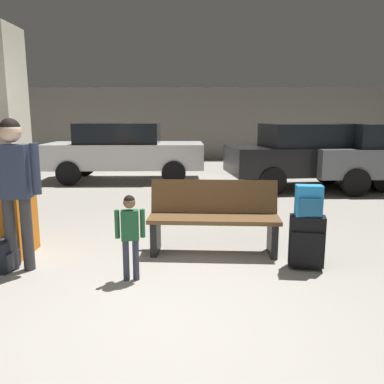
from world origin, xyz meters
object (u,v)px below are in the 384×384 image
at_px(parked_car_near, 313,154).
at_px(adult, 14,179).
at_px(bench, 214,217).
at_px(parked_car_far, 124,150).
at_px(suitcase, 307,241).
at_px(backpack_dark_floor, 6,256).
at_px(child, 130,229).
at_px(backpack_bright, 309,201).

bearing_deg(parked_car_near, adult, -131.38).
distance_m(bench, parked_car_far, 6.14).
relative_size(suitcase, backpack_dark_floor, 1.78).
bearing_deg(child, suitcase, 10.24).
xyz_separation_m(backpack_bright, child, (-1.89, -0.34, -0.22)).
distance_m(suitcase, backpack_dark_floor, 3.32).
height_order(suitcase, parked_car_near, parked_car_near).
bearing_deg(backpack_bright, backpack_dark_floor, -178.24).
distance_m(child, parked_car_near, 6.59).
relative_size(bench, parked_car_far, 0.39).
distance_m(backpack_bright, backpack_dark_floor, 3.37).
xyz_separation_m(backpack_bright, parked_car_far, (-3.18, 6.30, 0.03)).
distance_m(backpack_bright, adult, 3.17).
bearing_deg(bench, backpack_dark_floor, -163.84).
distance_m(suitcase, backpack_bright, 0.45).
distance_m(child, parked_car_far, 6.77).
relative_size(backpack_bright, adult, 0.21).
bearing_deg(parked_car_far, backpack_bright, -63.24).
xyz_separation_m(suitcase, backpack_bright, (0.00, -0.00, 0.45)).
distance_m(parked_car_near, parked_car_far, 4.83).
height_order(backpack_bright, adult, adult).
xyz_separation_m(adult, parked_car_far, (-0.02, 6.37, -0.22)).
bearing_deg(suitcase, bench, 150.53).
bearing_deg(suitcase, parked_car_near, 73.63).
bearing_deg(parked_car_far, backpack_dark_floor, -91.22).
xyz_separation_m(child, parked_car_near, (3.44, 5.62, 0.25)).
relative_size(bench, child, 1.80).
bearing_deg(suitcase, backpack_bright, -38.46).
height_order(bench, backpack_bright, backpack_bright).
bearing_deg(backpack_dark_floor, child, -9.56).
relative_size(suitcase, parked_car_near, 0.14).
relative_size(bench, adult, 0.98).
bearing_deg(adult, child, -12.04).
xyz_separation_m(parked_car_near, parked_car_far, (-4.72, 1.02, 0.00)).
relative_size(adult, parked_car_far, 0.40).
xyz_separation_m(backpack_bright, backpack_dark_floor, (-3.31, -0.10, -0.60)).
relative_size(child, adult, 0.54).
distance_m(suitcase, parked_car_near, 5.52).
distance_m(suitcase, parked_car_far, 7.07).
height_order(bench, backpack_dark_floor, bench).
bearing_deg(child, backpack_bright, 10.22).
distance_m(backpack_dark_floor, parked_car_near, 7.28).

